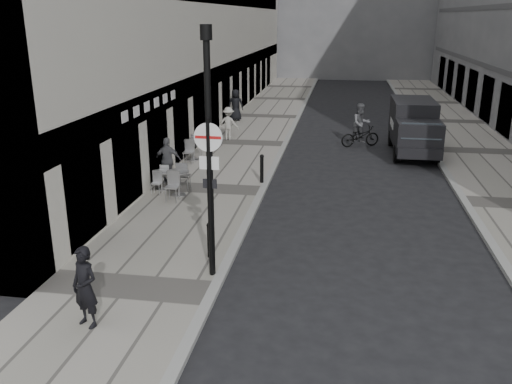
% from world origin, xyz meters
% --- Properties ---
extents(ground, '(120.00, 120.00, 0.00)m').
position_xyz_m(ground, '(0.00, 0.00, 0.00)').
color(ground, black).
rests_on(ground, ground).
extents(sidewalk, '(4.00, 60.00, 0.12)m').
position_xyz_m(sidewalk, '(-2.00, 18.00, 0.06)').
color(sidewalk, gray).
rests_on(sidewalk, ground).
extents(far_sidewalk, '(4.00, 60.00, 0.12)m').
position_xyz_m(far_sidewalk, '(9.00, 18.00, 0.06)').
color(far_sidewalk, gray).
rests_on(far_sidewalk, ground).
extents(walking_man, '(0.73, 0.62, 1.70)m').
position_xyz_m(walking_man, '(-2.14, 1.00, 0.97)').
color(walking_man, black).
rests_on(walking_man, sidewalk).
extents(sign_post, '(0.66, 0.10, 3.83)m').
position_xyz_m(sign_post, '(-0.20, 3.59, 2.57)').
color(sign_post, black).
rests_on(sign_post, sidewalk).
extents(lamppost, '(0.26, 0.26, 5.81)m').
position_xyz_m(lamppost, '(-0.20, 3.65, 3.35)').
color(lamppost, black).
rests_on(lamppost, sidewalk).
extents(bollard_near, '(0.12, 0.12, 0.88)m').
position_xyz_m(bollard_near, '(-0.50, 4.58, 0.56)').
color(bollard_near, black).
rests_on(bollard_near, sidewalk).
extents(bollard_far, '(0.13, 0.13, 1.01)m').
position_xyz_m(bollard_far, '(-0.15, 11.37, 0.63)').
color(bollard_far, black).
rests_on(bollard_far, sidewalk).
extents(panel_van, '(1.92, 5.10, 2.40)m').
position_xyz_m(panel_van, '(6.00, 17.48, 1.35)').
color(panel_van, black).
rests_on(panel_van, ground).
extents(cyclist, '(2.07, 1.41, 2.11)m').
position_xyz_m(cyclist, '(3.64, 18.54, 0.82)').
color(cyclist, black).
rests_on(cyclist, ground).
extents(pedestrian_a, '(1.05, 0.53, 1.73)m').
position_xyz_m(pedestrian_a, '(-3.60, 10.79, 0.98)').
color(pedestrian_a, '#515256').
rests_on(pedestrian_a, sidewalk).
extents(pedestrian_b, '(1.14, 0.76, 1.65)m').
position_xyz_m(pedestrian_b, '(-2.93, 18.52, 0.94)').
color(pedestrian_b, '#B1ADA3').
rests_on(pedestrian_b, sidewalk).
extents(pedestrian_c, '(1.00, 0.74, 1.86)m').
position_xyz_m(pedestrian_c, '(-3.60, 23.78, 1.05)').
color(pedestrian_c, black).
rests_on(pedestrian_c, sidewalk).
extents(cafe_table_near, '(0.63, 1.43, 0.81)m').
position_xyz_m(cafe_table_near, '(-3.59, 9.91, 0.53)').
color(cafe_table_near, silver).
rests_on(cafe_table_near, sidewalk).
extents(cafe_table_mid, '(0.79, 1.78, 1.02)m').
position_xyz_m(cafe_table_mid, '(-3.60, 14.22, 0.63)').
color(cafe_table_mid, '#BCBCBF').
rests_on(cafe_table_mid, sidewalk).
extents(cafe_table_far, '(0.79, 1.79, 1.02)m').
position_xyz_m(cafe_table_far, '(-2.80, 9.41, 0.64)').
color(cafe_table_far, '#AAAAAC').
rests_on(cafe_table_far, sidewalk).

